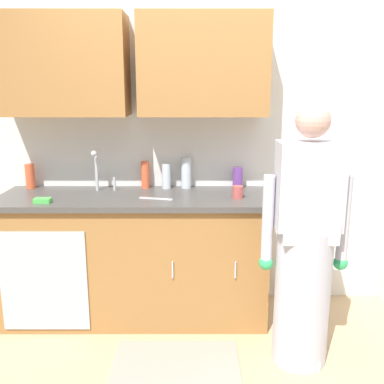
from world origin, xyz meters
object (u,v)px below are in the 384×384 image
bottle_water_tall (30,176)px  knife_on_counter (156,199)px  sink (99,197)px  bottle_cleaner_spray (167,176)px  bottle_water_short (238,178)px  cup_by_sink (238,192)px  sponge (43,200)px  bottle_soap (145,175)px  person_at_sink (305,258)px  bottle_dish_liquid (186,173)px

bottle_water_tall → knife_on_counter: bottle_water_tall is taller
sink → bottle_cleaner_spray: 0.54m
bottle_water_short → bottle_cleaner_spray: size_ratio=0.85×
cup_by_sink → sponge: 1.34m
bottle_soap → bottle_water_tall: (-0.88, -0.01, -0.01)m
bottle_water_short → cup_by_sink: size_ratio=1.91×
sink → bottle_water_short: bearing=11.5°
bottle_soap → bottle_water_tall: bottle_soap is taller
sponge → bottle_soap: bearing=34.0°
bottle_cleaner_spray → bottle_water_short: bearing=-0.6°
person_at_sink → knife_on_counter: 1.08m
sponge → sink: bearing=32.3°
person_at_sink → bottle_cleaner_spray: person_at_sink is taller
bottle_dish_liquid → bottle_cleaner_spray: bottle_dish_liquid is taller
bottle_cleaner_spray → cup_by_sink: size_ratio=2.25×
sink → bottle_dish_liquid: (0.63, 0.23, 0.13)m
bottle_water_tall → cup_by_sink: size_ratio=2.18×
bottle_water_tall → bottle_dish_liquid: bearing=0.6°
bottle_soap → sponge: bearing=-146.0°
bottle_water_short → knife_on_counter: bearing=-151.5°
person_at_sink → bottle_dish_liquid: person_at_sink is taller
bottle_dish_liquid → knife_on_counter: bottle_dish_liquid is taller
bottle_cleaner_spray → cup_by_sink: bottle_cleaner_spray is taller
knife_on_counter → sponge: size_ratio=2.18×
person_at_sink → bottle_cleaner_spray: size_ratio=8.32×
bottle_cleaner_spray → person_at_sink: bearing=-42.3°
bottle_soap → bottle_cleaner_spray: size_ratio=1.06×
bottle_soap → sponge: (-0.65, -0.44, -0.09)m
bottle_water_tall → sponge: bottle_water_tall is taller
person_at_sink → bottle_soap: person_at_sink is taller
bottle_cleaner_spray → cup_by_sink: bearing=-30.6°
sink → bottle_water_short: (1.03, 0.21, 0.10)m
sponge → bottle_dish_liquid: bearing=24.5°
cup_by_sink → bottle_cleaner_spray: bearing=149.4°
bottle_cleaner_spray → cup_by_sink: (0.52, -0.31, -0.05)m
sink → bottle_soap: (0.32, 0.23, 0.12)m
bottle_cleaner_spray → sink: bearing=-155.9°
bottle_water_short → bottle_cleaner_spray: bottle_cleaner_spray is taller
sink → bottle_soap: bearing=35.7°
bottle_dish_liquid → bottle_water_tall: (-1.20, -0.01, -0.02)m
bottle_water_tall → cup_by_sink: bottle_water_tall is taller
bottle_soap → knife_on_counter: (0.11, -0.35, -0.10)m
bottle_water_tall → knife_on_counter: 1.05m
sink → bottle_water_tall: size_ratio=2.65×
bottle_cleaner_spray → knife_on_counter: size_ratio=0.81×
sink → bottle_soap: size_ratio=2.41×
bottle_cleaner_spray → sponge: size_ratio=1.77×
bottle_water_tall → sponge: bearing=-61.9°
person_at_sink → knife_on_counter: person_at_sink is taller
bottle_dish_liquid → sponge: size_ratio=2.15×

